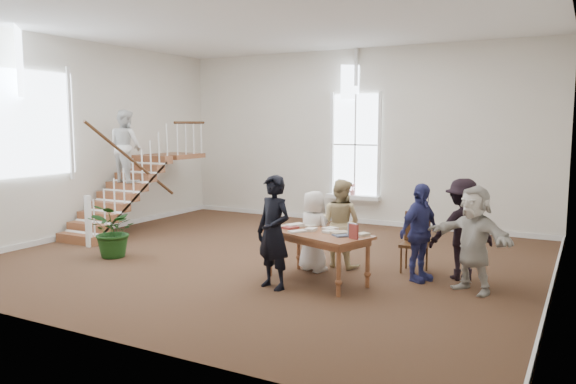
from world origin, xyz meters
The scene contains 12 objects.
ground centered at (0.00, 0.00, 0.00)m, with size 10.00×10.00×0.00m, color #402619.
room_shell centered at (0.00, 4.39, 0.40)m, with size 10.49×10.00×10.00m.
staircase centered at (-4.34, 0.75, 1.62)m, with size 1.10×4.10×2.92m.
library_table centered at (1.50, -1.00, 0.75)m, with size 1.97×1.41×0.89m.
police_officer centered at (1.06, -1.66, 0.90)m, with size 0.66×0.43×1.81m, color black.
elderly_woman centered at (1.16, -0.41, 0.72)m, with size 0.70×0.46×1.43m, color silver.
person_yellow centered at (1.46, 0.09, 0.80)m, with size 0.78×0.61×1.61m, color #CFB781.
woman_cluster_a centered at (2.97, -0.15, 0.82)m, with size 0.96×0.40×1.63m, color navy.
woman_cluster_b centered at (3.57, 0.30, 0.85)m, with size 1.10×0.63×1.70m, color black.
woman_cluster_c centered at (3.87, -0.35, 0.84)m, with size 1.55×0.49×1.67m, color beige.
floor_plant centered at (-2.69, -1.36, 0.53)m, with size 0.96×0.83×1.07m, color #163C13.
side_chair centered at (2.75, 0.44, 0.59)m, with size 0.47×0.47×1.05m.
Camera 1 is at (5.39, -9.20, 2.62)m, focal length 35.00 mm.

